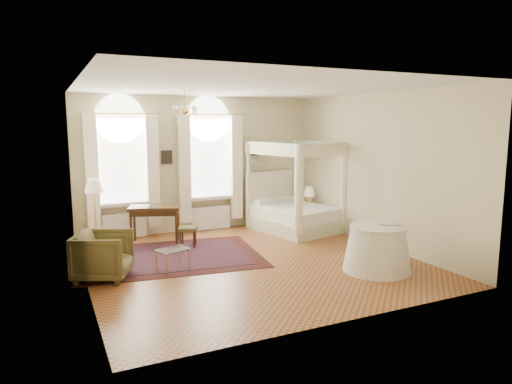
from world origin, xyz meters
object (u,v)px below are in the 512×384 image
at_px(side_table, 377,249).
at_px(armchair, 103,256).
at_px(canopy_bed, 295,211).
at_px(coffee_table, 173,251).
at_px(floor_lamp, 94,189).
at_px(stool, 188,230).
at_px(writing_desk, 155,212).
at_px(nightstand, 306,214).

bearing_deg(side_table, armchair, 159.97).
xyz_separation_m(canopy_bed, coffee_table, (-3.58, -1.78, -0.15)).
xyz_separation_m(floor_lamp, side_table, (4.43, -3.61, -0.88)).
distance_m(canopy_bed, coffee_table, 4.00).
height_order(canopy_bed, stool, canopy_bed).
bearing_deg(side_table, writing_desk, 130.99).
relative_size(writing_desk, side_table, 1.02).
bearing_deg(nightstand, armchair, -157.59).
xyz_separation_m(nightstand, writing_desk, (-4.06, -0.22, 0.43)).
height_order(nightstand, stool, nightstand).
distance_m(nightstand, stool, 3.58).
bearing_deg(stool, side_table, -49.40).
bearing_deg(nightstand, stool, -166.56).
bearing_deg(armchair, floor_lamp, 20.27).
distance_m(nightstand, writing_desk, 4.08).
bearing_deg(canopy_bed, armchair, -160.16).
height_order(floor_lamp, side_table, floor_lamp).
bearing_deg(side_table, nightstand, 77.23).
bearing_deg(writing_desk, coffee_table, -94.11).
xyz_separation_m(canopy_bed, stool, (-2.86, -0.33, -0.14)).
distance_m(stool, floor_lamp, 2.12).
relative_size(canopy_bed, writing_desk, 1.88).
distance_m(stool, armchair, 2.37).
xyz_separation_m(canopy_bed, writing_desk, (-3.43, 0.29, 0.21)).
height_order(stool, floor_lamp, floor_lamp).
height_order(canopy_bed, floor_lamp, canopy_bed).
distance_m(writing_desk, armchair, 2.44).
relative_size(canopy_bed, side_table, 1.91).
distance_m(nightstand, side_table, 3.98).
bearing_deg(armchair, canopy_bed, -47.18).
bearing_deg(stool, floor_lamp, 162.67).
bearing_deg(canopy_bed, floor_lamp, 177.08).
bearing_deg(floor_lamp, side_table, -39.19).
height_order(nightstand, coffee_table, nightstand).
xyz_separation_m(writing_desk, coffee_table, (-0.15, -2.07, -0.35)).
bearing_deg(floor_lamp, nightstand, 2.85).
height_order(writing_desk, coffee_table, writing_desk).
distance_m(canopy_bed, armchair, 5.08).
xyz_separation_m(armchair, side_table, (4.52, -1.65, 0.00)).
xyz_separation_m(writing_desk, side_table, (3.18, -3.66, -0.30)).
bearing_deg(coffee_table, floor_lamp, 118.60).
xyz_separation_m(nightstand, stool, (-3.49, -0.83, 0.08)).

